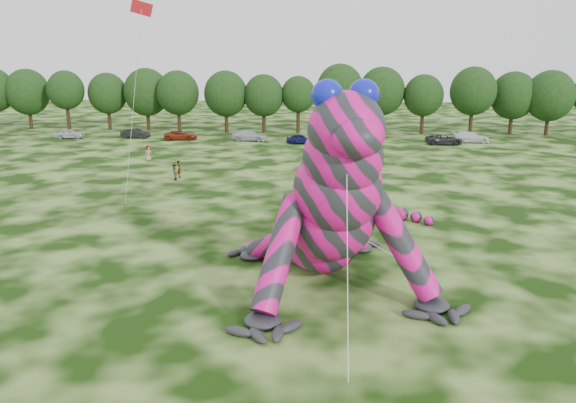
% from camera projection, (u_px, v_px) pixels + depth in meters
% --- Properties ---
extents(ground, '(240.00, 240.00, 0.00)m').
position_uv_depth(ground, '(211.00, 266.00, 32.04)').
color(ground, '#16330A').
rests_on(ground, ground).
extents(inflatable_gecko, '(23.31, 25.60, 10.69)m').
position_uv_depth(inflatable_gecko, '(316.00, 174.00, 30.77)').
color(inflatable_gecko, '#DA0E81').
rests_on(inflatable_gecko, ground).
extents(flying_kite, '(4.21, 3.35, 15.67)m').
position_uv_depth(flying_kite, '(140.00, 24.00, 38.48)').
color(flying_kite, red).
rests_on(flying_kite, ground).
extents(tree_2, '(7.04, 6.34, 9.64)m').
position_uv_depth(tree_2, '(28.00, 99.00, 91.06)').
color(tree_2, black).
rests_on(tree_2, ground).
extents(tree_3, '(5.81, 5.23, 9.44)m').
position_uv_depth(tree_3, '(67.00, 101.00, 88.84)').
color(tree_3, black).
rests_on(tree_3, ground).
extents(tree_4, '(6.22, 5.60, 9.06)m').
position_uv_depth(tree_4, '(108.00, 101.00, 89.97)').
color(tree_4, black).
rests_on(tree_4, ground).
extents(tree_5, '(7.16, 6.44, 9.80)m').
position_uv_depth(tree_5, '(147.00, 99.00, 89.07)').
color(tree_5, black).
rests_on(tree_5, ground).
extents(tree_6, '(6.52, 5.86, 9.49)m').
position_uv_depth(tree_6, '(178.00, 101.00, 86.95)').
color(tree_6, black).
rests_on(tree_6, ground).
extents(tree_7, '(6.68, 6.01, 9.48)m').
position_uv_depth(tree_7, '(226.00, 102.00, 86.45)').
color(tree_7, black).
rests_on(tree_7, ground).
extents(tree_8, '(6.14, 5.53, 8.94)m').
position_uv_depth(tree_8, '(264.00, 104.00, 86.20)').
color(tree_8, black).
rests_on(tree_8, ground).
extents(tree_9, '(5.27, 4.74, 8.68)m').
position_uv_depth(tree_9, '(298.00, 105.00, 86.14)').
color(tree_9, black).
rests_on(tree_9, ground).
extents(tree_10, '(7.09, 6.38, 10.50)m').
position_uv_depth(tree_10, '(340.00, 98.00, 86.57)').
color(tree_10, black).
rests_on(tree_10, ground).
extents(tree_11, '(7.01, 6.31, 10.07)m').
position_uv_depth(tree_11, '(382.00, 100.00, 85.73)').
color(tree_11, black).
rests_on(tree_11, ground).
extents(tree_12, '(5.99, 5.39, 8.97)m').
position_uv_depth(tree_12, '(423.00, 104.00, 84.91)').
color(tree_12, black).
rests_on(tree_12, ground).
extents(tree_13, '(6.83, 6.15, 10.13)m').
position_uv_depth(tree_13, '(472.00, 101.00, 83.58)').
color(tree_13, black).
rests_on(tree_13, ground).
extents(tree_14, '(6.82, 6.14, 9.40)m').
position_uv_depth(tree_14, '(513.00, 103.00, 84.68)').
color(tree_14, black).
rests_on(tree_14, ground).
extents(tree_15, '(7.17, 6.45, 9.63)m').
position_uv_depth(tree_15, '(549.00, 103.00, 83.32)').
color(tree_15, black).
rests_on(tree_15, ground).
extents(car_0, '(4.38, 2.32, 1.42)m').
position_uv_depth(car_0, '(69.00, 134.00, 81.02)').
color(car_0, silver).
rests_on(car_0, ground).
extents(car_1, '(4.38, 2.15, 1.38)m').
position_uv_depth(car_1, '(135.00, 133.00, 81.48)').
color(car_1, black).
rests_on(car_1, ground).
extents(car_2, '(4.90, 2.66, 1.30)m').
position_uv_depth(car_2, '(181.00, 135.00, 79.79)').
color(car_2, maroon).
rests_on(car_2, ground).
extents(car_3, '(5.20, 2.48, 1.46)m').
position_uv_depth(car_3, '(250.00, 136.00, 78.85)').
color(car_3, '#B5BCC0').
rests_on(car_3, ground).
extents(car_4, '(4.02, 1.90, 1.33)m').
position_uv_depth(car_4, '(300.00, 139.00, 76.34)').
color(car_4, '#111345').
rests_on(car_4, ground).
extents(car_5, '(4.13, 1.77, 1.32)m').
position_uv_depth(car_5, '(363.00, 136.00, 78.60)').
color(car_5, silver).
rests_on(car_5, ground).
extents(car_6, '(5.12, 2.69, 1.37)m').
position_uv_depth(car_6, '(444.00, 140.00, 75.53)').
color(car_6, '#28282A').
rests_on(car_6, ground).
extents(car_7, '(5.08, 2.09, 1.47)m').
position_uv_depth(car_7, '(471.00, 137.00, 77.29)').
color(car_7, white).
rests_on(car_7, ground).
extents(spectator_2, '(0.75, 1.14, 1.64)m').
position_uv_depth(spectator_2, '(353.00, 159.00, 60.74)').
color(spectator_2, gray).
rests_on(spectator_2, ground).
extents(spectator_5, '(1.15, 1.51, 1.59)m').
position_uv_depth(spectator_5, '(310.00, 181.00, 49.94)').
color(spectator_5, gray).
rests_on(spectator_5, ground).
extents(spectator_4, '(1.01, 1.02, 1.78)m').
position_uv_depth(spectator_4, '(148.00, 153.00, 63.77)').
color(spectator_4, gray).
rests_on(spectator_4, ground).
extents(spectator_0, '(0.62, 0.74, 1.73)m').
position_uv_depth(spectator_0, '(179.00, 169.00, 54.87)').
color(spectator_0, gray).
rests_on(spectator_0, ground).
extents(spectator_1, '(0.93, 0.97, 1.57)m').
position_uv_depth(spectator_1, '(174.00, 172.00, 53.76)').
color(spectator_1, gray).
rests_on(spectator_1, ground).
extents(spectator_3, '(1.04, 0.54, 1.69)m').
position_uv_depth(spectator_3, '(378.00, 155.00, 62.63)').
color(spectator_3, gray).
rests_on(spectator_3, ground).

